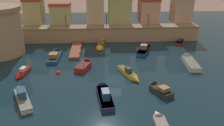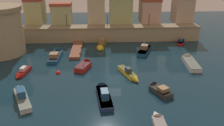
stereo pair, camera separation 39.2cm
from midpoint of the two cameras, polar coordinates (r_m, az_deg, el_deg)
The scene contains 19 objects.
ground_plane at distance 36.19m, azimuth 0.55°, elevation -3.65°, with size 107.08×107.08×0.00m, color #112D3D.
quay_wall at distance 53.88m, azimuth -0.64°, elevation 7.24°, with size 40.76×3.66×3.30m.
old_town_backdrop at distance 57.01m, azimuth 1.04°, elevation 12.91°, with size 38.97×6.23×8.53m.
pier_dock at distance 48.11m, azimuth -8.30°, elevation 3.30°, with size 1.96×10.05×0.70m.
quay_lamp_0 at distance 53.47m, azimuth -10.77°, elevation 10.82°, with size 0.32×0.32×3.08m.
quay_lamp_1 at distance 53.02m, azimuth -0.95°, elevation 11.00°, with size 0.32×0.32×2.91m.
quay_lamp_2 at distance 54.13m, azimuth 9.23°, elevation 10.98°, with size 0.32×0.32×2.94m.
moored_boat_0 at distance 36.68m, azimuth 4.58°, elevation -2.68°, with size 3.27×6.12×1.49m.
moored_boat_1 at distance 32.83m, azimuth -20.80°, elevation -7.29°, with size 4.26×7.12×1.94m.
moored_boat_3 at distance 32.93m, azimuth 11.42°, elevation -6.17°, with size 3.23×4.53×1.56m.
moored_boat_4 at distance 47.89m, azimuth 8.26°, elevation 3.47°, with size 4.13×7.15×2.87m.
moored_boat_5 at distance 49.43m, azimuth -2.44°, elevation 4.25°, with size 2.30×6.05×2.04m.
moored_boat_6 at distance 39.68m, azimuth -20.64°, elevation -2.20°, with size 1.83×4.47×1.36m.
moored_boat_7 at distance 43.58m, azimuth 18.44°, elevation 0.42°, with size 2.31×7.42×1.71m.
moored_boat_8 at distance 45.71m, azimuth -13.07°, elevation 2.07°, with size 2.06×7.41×2.49m.
moored_boat_9 at distance 39.93m, azimuth -6.31°, elevation -0.49°, with size 3.09×4.68×3.31m.
moored_boat_11 at distance 31.28m, azimuth -1.76°, elevation -7.30°, with size 2.37×7.24×2.10m.
moored_boat_12 at distance 54.28m, azimuth 16.62°, elevation 5.00°, with size 2.86×4.19×1.44m.
mooring_buoy_0 at distance 38.65m, azimuth -12.62°, elevation -2.45°, with size 0.80×0.80×0.80m, color red.
Camera 2 is at (-1.73, -32.36, 16.13)m, focal length 37.79 mm.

